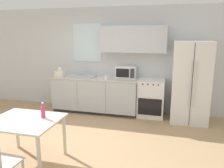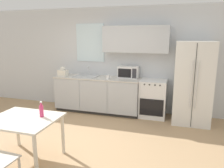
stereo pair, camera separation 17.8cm
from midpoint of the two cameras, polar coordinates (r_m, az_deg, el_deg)
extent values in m
plane|color=tan|center=(4.31, -6.14, -14.88)|extent=(12.00, 12.00, 0.00)
cube|color=silver|center=(5.84, 1.62, 6.35)|extent=(12.00, 0.06, 2.70)
cube|color=silver|center=(5.99, -4.85, 10.68)|extent=(0.78, 0.04, 1.00)
cube|color=#B2B7BC|center=(5.49, 7.13, 11.53)|extent=(1.63, 0.32, 0.65)
cube|color=#333333|center=(5.93, -2.68, -6.57)|extent=(2.22, 0.60, 0.08)
cube|color=#B2B7BC|center=(5.77, -2.83, -2.48)|extent=(2.22, 0.66, 0.81)
cube|color=#B2B7BC|center=(5.77, -10.92, -2.70)|extent=(0.72, 0.01, 0.79)
cube|color=#B2B7BC|center=(5.47, -4.01, -3.35)|extent=(0.72, 0.01, 0.79)
cube|color=#B2B7BC|center=(5.26, 3.58, -3.99)|extent=(0.72, 0.01, 0.79)
cube|color=beige|center=(5.68, -2.87, 1.63)|extent=(2.25, 0.68, 0.03)
cube|color=white|center=(5.51, 11.57, -3.73)|extent=(0.63, 0.59, 0.92)
cube|color=black|center=(5.27, 11.18, -6.05)|extent=(0.55, 0.01, 0.40)
cylinder|color=#262626|center=(5.13, 9.46, -0.11)|extent=(0.03, 0.02, 0.03)
cylinder|color=#262626|center=(5.12, 10.73, -0.19)|extent=(0.03, 0.02, 0.03)
cylinder|color=#262626|center=(5.11, 12.14, -0.28)|extent=(0.03, 0.02, 0.03)
cylinder|color=#262626|center=(5.10, 13.42, -0.37)|extent=(0.03, 0.02, 0.03)
cube|color=silver|center=(5.31, 21.26, 0.29)|extent=(0.82, 0.77, 1.86)
cube|color=#3F3F3F|center=(4.93, 21.56, -0.63)|extent=(0.01, 0.01, 1.80)
cylinder|color=silver|center=(4.89, 21.04, -0.24)|extent=(0.02, 0.02, 1.03)
cylinder|color=silver|center=(4.90, 22.20, -0.31)|extent=(0.02, 0.02, 1.03)
cube|color=#B7BABC|center=(5.79, -5.86, 2.03)|extent=(0.60, 0.46, 0.02)
cylinder|color=silver|center=(5.94, -5.18, 3.49)|extent=(0.02, 0.02, 0.22)
cylinder|color=silver|center=(5.86, -5.46, 4.36)|extent=(0.02, 0.14, 0.02)
cube|color=silver|center=(5.57, 5.21, 3.10)|extent=(0.51, 0.31, 0.30)
cube|color=black|center=(5.43, 4.23, 2.87)|extent=(0.33, 0.01, 0.21)
cube|color=#2D2D33|center=(5.38, 6.78, 2.73)|extent=(0.10, 0.01, 0.24)
cylinder|color=white|center=(5.38, -0.14, 1.75)|extent=(0.09, 0.09, 0.10)
torus|color=white|center=(5.36, 0.55, 1.77)|extent=(0.02, 0.08, 0.08)
cube|color=silver|center=(5.89, -11.85, 2.77)|extent=(0.23, 0.19, 0.17)
sphere|color=silver|center=(5.88, -11.90, 3.85)|extent=(0.13, 0.13, 0.12)
cube|color=beige|center=(3.68, -20.88, -8.58)|extent=(1.05, 0.87, 0.03)
cylinder|color=beige|center=(3.31, -17.81, -17.75)|extent=(0.06, 0.06, 0.69)
cylinder|color=beige|center=(4.35, -22.40, -10.51)|extent=(0.06, 0.06, 0.69)
cylinder|color=beige|center=(3.86, -11.41, -12.75)|extent=(0.06, 0.06, 0.69)
cylinder|color=beige|center=(3.53, -25.83, -18.85)|extent=(0.03, 0.03, 0.43)
cylinder|color=#DB386B|center=(3.62, -16.61, -6.83)|extent=(0.06, 0.06, 0.18)
cylinder|color=#DB386B|center=(3.58, -16.73, -5.07)|extent=(0.03, 0.03, 0.05)
cylinder|color=white|center=(3.57, -16.76, -4.56)|extent=(0.03, 0.03, 0.02)
camera|label=1|loc=(0.09, -88.81, 0.26)|focal=35.00mm
camera|label=2|loc=(0.09, 91.19, -0.26)|focal=35.00mm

